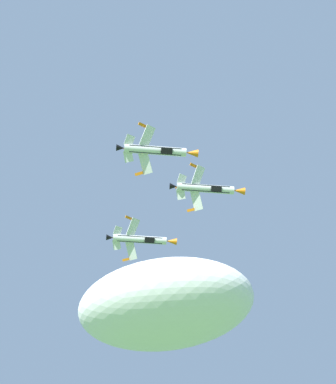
# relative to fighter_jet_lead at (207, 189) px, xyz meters

# --- Properties ---
(cloud_high_distant) EXTENTS (82.20, 53.88, 35.68)m
(cloud_high_distant) POSITION_rel_fighter_jet_lead_xyz_m (-56.08, 152.02, 72.36)
(cloud_high_distant) COLOR white
(fighter_jet_lead) EXTENTS (15.23, 8.41, 8.26)m
(fighter_jet_lead) POSITION_rel_fighter_jet_lead_xyz_m (0.00, 0.00, 0.00)
(fighter_jet_lead) COLOR white
(fighter_jet_left_wing) EXTENTS (15.23, 8.63, 7.88)m
(fighter_jet_left_wing) POSITION_rel_fighter_jet_lead_xyz_m (-18.12, 10.81, -1.49)
(fighter_jet_left_wing) COLOR white
(fighter_jet_right_wing) EXTENTS (15.23, 8.77, 7.62)m
(fighter_jet_right_wing) POSITION_rel_fighter_jet_lead_xyz_m (-6.04, -15.71, -1.90)
(fighter_jet_right_wing) COLOR white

